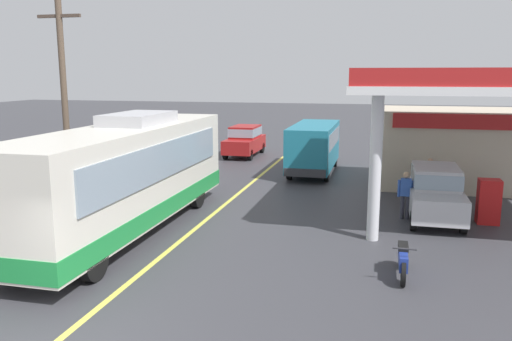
% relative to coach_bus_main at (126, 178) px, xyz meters
% --- Properties ---
extents(ground, '(120.00, 120.00, 0.00)m').
position_rel_coach_bus_main_xyz_m(ground, '(1.99, 12.86, -1.72)').
color(ground, '#38383D').
extents(lane_divider_stripe, '(0.16, 50.00, 0.01)m').
position_rel_coach_bus_main_xyz_m(lane_divider_stripe, '(1.99, 7.86, -1.72)').
color(lane_divider_stripe, '#D8CC4C').
rests_on(lane_divider_stripe, ground).
extents(coach_bus_main, '(2.60, 11.04, 3.69)m').
position_rel_coach_bus_main_xyz_m(coach_bus_main, '(0.00, 0.00, 0.00)').
color(coach_bus_main, silver).
rests_on(coach_bus_main, ground).
extents(gas_station_roadside, '(9.10, 11.95, 5.10)m').
position_rel_coach_bus_main_xyz_m(gas_station_roadside, '(11.28, 7.85, 0.91)').
color(gas_station_roadside, '#B21E1E').
rests_on(gas_station_roadside, ground).
extents(car_at_pump, '(1.70, 4.20, 1.82)m').
position_rel_coach_bus_main_xyz_m(car_at_pump, '(9.59, 3.83, -0.71)').
color(car_at_pump, '#B2B2B7').
rests_on(car_at_pump, ground).
extents(minibus_opposing_lane, '(2.04, 6.13, 2.44)m').
position_rel_coach_bus_main_xyz_m(minibus_opposing_lane, '(4.42, 11.32, -0.25)').
color(minibus_opposing_lane, teal).
rests_on(minibus_opposing_lane, ground).
extents(motorcycle_parked_forecourt, '(0.55, 1.80, 0.92)m').
position_rel_coach_bus_main_xyz_m(motorcycle_parked_forecourt, '(8.37, -1.81, -1.28)').
color(motorcycle_parked_forecourt, black).
rests_on(motorcycle_parked_forecourt, ground).
extents(pedestrian_near_pump, '(0.55, 0.22, 1.66)m').
position_rel_coach_bus_main_xyz_m(pedestrian_near_pump, '(8.61, 3.55, -0.79)').
color(pedestrian_near_pump, '#33333F').
rests_on(pedestrian_near_pump, ground).
extents(pedestrian_by_shop, '(0.55, 0.22, 1.66)m').
position_rel_coach_bus_main_xyz_m(pedestrian_by_shop, '(9.62, 6.74, -0.79)').
color(pedestrian_by_shop, '#33333F').
rests_on(pedestrian_by_shop, ground).
extents(car_trailing_behind_bus, '(1.70, 4.20, 1.82)m').
position_rel_coach_bus_main_xyz_m(car_trailing_behind_bus, '(-0.38, 15.75, -0.71)').
color(car_trailing_behind_bus, maroon).
rests_on(car_trailing_behind_bus, ground).
extents(utility_pole_roadside, '(1.80, 0.24, 7.68)m').
position_rel_coach_bus_main_xyz_m(utility_pole_roadside, '(-4.30, 3.40, 2.30)').
color(utility_pole_roadside, brown).
rests_on(utility_pole_roadside, ground).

